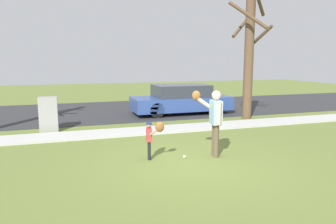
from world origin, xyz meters
The scene contains 9 objects.
ground_plane centered at (0.00, 3.50, 0.00)m, with size 48.00×48.00×0.00m, color olive.
sidewalk_strip centered at (0.00, 3.60, 0.03)m, with size 36.00×1.20×0.06m, color #B2B2AD.
road_surface centered at (0.00, 8.60, 0.01)m, with size 36.00×6.80×0.02m, color #2D2D30.
person_adult centered at (0.67, 0.23, 1.05)m, with size 0.68×0.71×1.71m.
person_child centered at (-0.91, 0.43, 0.65)m, with size 0.42×0.43×0.99m.
baseball centered at (-0.10, 0.30, 0.04)m, with size 0.07×0.07×0.07m, color white.
utility_cabinet centered at (-3.49, 4.72, 0.60)m, with size 0.61×0.52×1.20m, color gray.
street_tree_near centered at (4.42, 4.71, 2.75)m, with size 1.85×1.88×5.17m.
parked_wagon_blue centered at (2.18, 6.73, 0.66)m, with size 4.50×1.80×1.33m.
Camera 1 is at (-2.93, -7.03, 2.47)m, focal length 34.28 mm.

